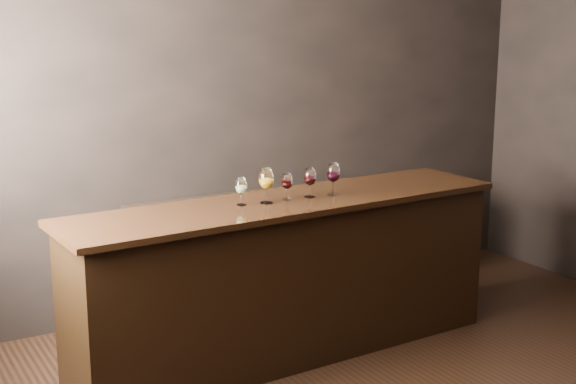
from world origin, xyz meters
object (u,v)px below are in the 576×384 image
back_bar_shelf (282,247)px  glass_amber (266,180)px  glass_red_b (310,178)px  glass_red_c (333,173)px  glass_red_a (287,182)px  bar_counter (287,280)px  glass_white (241,187)px

back_bar_shelf → glass_amber: size_ratio=10.91×
glass_amber → glass_red_b: glass_amber is taller
glass_red_b → glass_red_c: 0.17m
glass_amber → glass_red_b: (0.32, 0.01, -0.02)m
back_bar_shelf → glass_red_c: glass_red_c is taller
glass_red_a → glass_red_b: bearing=-2.9°
glass_amber → glass_red_a: bearing=6.1°
back_bar_shelf → glass_red_c: (-0.12, -0.90, 0.74)m
back_bar_shelf → glass_amber: (-0.61, -0.89, 0.75)m
bar_counter → back_bar_shelf: bar_counter is taller
back_bar_shelf → bar_counter: bearing=-117.4°
glass_white → glass_amber: glass_amber is taller
bar_counter → glass_amber: glass_amber is taller
glass_red_b → glass_white: bearing=177.3°
glass_white → glass_red_b: 0.48m
glass_white → glass_amber: 0.16m
bar_counter → back_bar_shelf: 0.99m
bar_counter → glass_amber: 0.70m
back_bar_shelf → glass_red_b: size_ratio=12.68×
glass_red_b → glass_red_c: bearing=-5.1°
glass_white → glass_red_c: glass_red_c is taller
back_bar_shelf → glass_red_b: glass_red_b is taller
glass_red_a → glass_red_c: glass_red_c is taller
glass_red_a → glass_red_c: bearing=-4.0°
glass_white → glass_red_c: size_ratio=0.83×
back_bar_shelf → glass_red_c: bearing=-97.9°
bar_counter → glass_red_c: bearing=-5.5°
glass_amber → glass_red_a: size_ratio=1.29×
glass_amber → glass_red_c: size_ratio=1.06×
glass_red_a → glass_red_c: size_ratio=0.82×
glass_amber → glass_red_c: glass_amber is taller
back_bar_shelf → glass_red_a: size_ratio=14.06×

